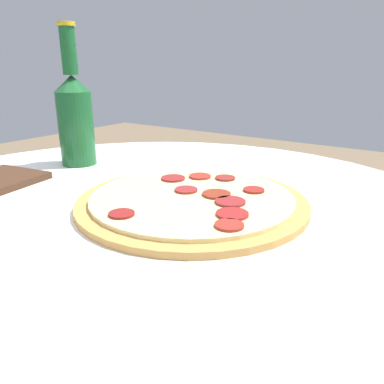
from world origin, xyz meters
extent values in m
cylinder|color=white|center=(0.00, 0.00, 0.67)|extent=(1.00, 1.00, 0.02)
cylinder|color=#C68E47|center=(0.05, 0.06, 0.69)|extent=(0.34, 0.34, 0.01)
cylinder|color=beige|center=(0.05, 0.06, 0.70)|extent=(0.30, 0.30, 0.01)
cylinder|color=maroon|center=(0.08, 0.08, 0.70)|extent=(0.04, 0.04, 0.00)
cylinder|color=maroon|center=(-0.02, 0.10, 0.70)|extent=(0.04, 0.04, 0.00)
cylinder|color=maroon|center=(0.04, 0.07, 0.70)|extent=(0.04, 0.04, 0.00)
cylinder|color=maroon|center=(0.14, 0.02, 0.70)|extent=(0.04, 0.04, 0.00)
cylinder|color=maroon|center=(0.16, -0.01, 0.70)|extent=(0.04, 0.04, 0.00)
cylinder|color=maroon|center=(0.02, -0.06, 0.70)|extent=(0.03, 0.03, 0.00)
cylinder|color=maroon|center=(0.12, 0.12, 0.70)|extent=(0.03, 0.03, 0.00)
cylinder|color=maroon|center=(0.01, 0.14, 0.70)|extent=(0.04, 0.04, 0.00)
cylinder|color=maroon|center=(0.12, 0.06, 0.70)|extent=(0.04, 0.04, 0.00)
cylinder|color=maroon|center=(0.05, 0.16, 0.70)|extent=(0.03, 0.03, 0.00)
cylinder|color=#195628|center=(-0.28, 0.12, 0.76)|extent=(0.07, 0.07, 0.15)
cone|color=#195628|center=(-0.28, 0.12, 0.85)|extent=(0.07, 0.07, 0.03)
cylinder|color=#195628|center=(-0.28, 0.12, 0.91)|extent=(0.03, 0.03, 0.09)
cylinder|color=gold|center=(-0.28, 0.12, 0.96)|extent=(0.03, 0.03, 0.01)
camera|label=1|loc=(0.35, -0.38, 0.88)|focal=35.00mm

